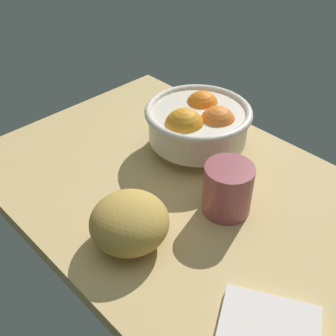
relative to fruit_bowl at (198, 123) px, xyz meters
The scene contains 5 objects.
ground_plane 15.87cm from the fruit_bowl, 119.34° to the left, with size 82.57×56.55×3.00cm, color tan.
fruit_bowl is the anchor object (origin of this frame).
bread_loaf 29.96cm from the fruit_bowl, 110.68° to the left, with size 13.51×13.27×8.83cm, color #BA9242.
napkin_folded 44.97cm from the fruit_bowl, 145.94° to the left, with size 13.80×10.26×1.53cm, color silver.
mug 19.43cm from the fruit_bowl, 149.01° to the left, with size 9.49×12.49×9.69cm.
Camera 1 is at (-43.93, 45.84, 55.06)cm, focal length 45.55 mm.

